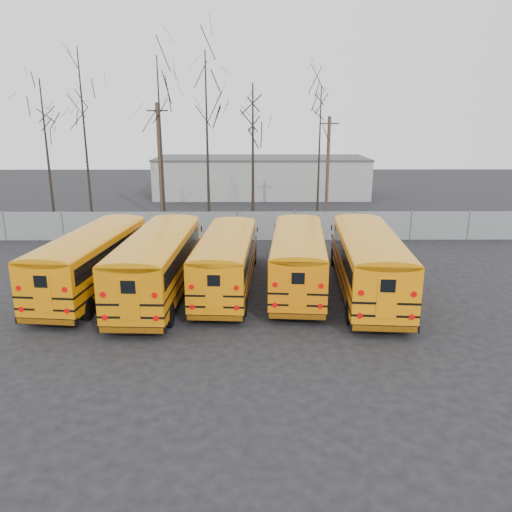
{
  "coord_description": "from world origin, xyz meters",
  "views": [
    {
      "loc": [
        1.08,
        -21.64,
        8.25
      ],
      "look_at": [
        1.24,
        2.13,
        1.6
      ],
      "focal_mm": 35.0,
      "sensor_mm": 36.0,
      "label": 1
    }
  ],
  "objects_px": {
    "bus_e": "(368,258)",
    "bus_c": "(227,257)",
    "bus_a": "(93,256)",
    "bus_d": "(298,254)",
    "utility_pole_right": "(328,169)",
    "utility_pole_left": "(160,161)",
    "bus_b": "(159,259)"
  },
  "relations": [
    {
      "from": "bus_b",
      "to": "bus_d",
      "type": "bearing_deg",
      "value": 11.42
    },
    {
      "from": "bus_c",
      "to": "bus_e",
      "type": "xyz_separation_m",
      "value": [
        6.71,
        -0.78,
        0.14
      ]
    },
    {
      "from": "bus_c",
      "to": "utility_pole_left",
      "type": "height_order",
      "value": "utility_pole_left"
    },
    {
      "from": "bus_b",
      "to": "utility_pole_left",
      "type": "xyz_separation_m",
      "value": [
        -3.04,
        18.15,
        2.94
      ]
    },
    {
      "from": "bus_a",
      "to": "bus_c",
      "type": "height_order",
      "value": "bus_a"
    },
    {
      "from": "utility_pole_right",
      "to": "bus_c",
      "type": "bearing_deg",
      "value": -113.27
    },
    {
      "from": "bus_e",
      "to": "bus_a",
      "type": "bearing_deg",
      "value": -178.14
    },
    {
      "from": "bus_d",
      "to": "utility_pole_left",
      "type": "distance_m",
      "value": 19.87
    },
    {
      "from": "bus_a",
      "to": "utility_pole_left",
      "type": "relative_size",
      "value": 1.19
    },
    {
      "from": "bus_b",
      "to": "utility_pole_right",
      "type": "relative_size",
      "value": 1.37
    },
    {
      "from": "bus_e",
      "to": "bus_d",
      "type": "bearing_deg",
      "value": 167.34
    },
    {
      "from": "bus_d",
      "to": "utility_pole_right",
      "type": "bearing_deg",
      "value": 82.28
    },
    {
      "from": "bus_e",
      "to": "bus_c",
      "type": "bearing_deg",
      "value": 177.9
    },
    {
      "from": "bus_a",
      "to": "bus_e",
      "type": "height_order",
      "value": "bus_e"
    },
    {
      "from": "utility_pole_left",
      "to": "bus_b",
      "type": "bearing_deg",
      "value": -81.46
    },
    {
      "from": "bus_b",
      "to": "utility_pole_left",
      "type": "relative_size",
      "value": 1.22
    },
    {
      "from": "bus_d",
      "to": "utility_pole_right",
      "type": "xyz_separation_m",
      "value": [
        3.75,
        16.51,
        2.51
      ]
    },
    {
      "from": "bus_b",
      "to": "utility_pole_left",
      "type": "bearing_deg",
      "value": 101.81
    },
    {
      "from": "bus_e",
      "to": "utility_pole_right",
      "type": "bearing_deg",
      "value": 92.83
    },
    {
      "from": "bus_a",
      "to": "utility_pole_left",
      "type": "xyz_separation_m",
      "value": [
        0.25,
        17.46,
        3.0
      ]
    },
    {
      "from": "bus_a",
      "to": "bus_e",
      "type": "distance_m",
      "value": 13.15
    },
    {
      "from": "bus_b",
      "to": "bus_c",
      "type": "relative_size",
      "value": 1.08
    },
    {
      "from": "utility_pole_left",
      "to": "utility_pole_right",
      "type": "bearing_deg",
      "value": -3.45
    },
    {
      "from": "bus_c",
      "to": "utility_pole_left",
      "type": "relative_size",
      "value": 1.13
    },
    {
      "from": "bus_d",
      "to": "bus_e",
      "type": "xyz_separation_m",
      "value": [
        3.21,
        -1.0,
        0.1
      ]
    },
    {
      "from": "utility_pole_left",
      "to": "bus_c",
      "type": "bearing_deg",
      "value": -71.31
    },
    {
      "from": "bus_c",
      "to": "utility_pole_right",
      "type": "relative_size",
      "value": 1.27
    },
    {
      "from": "bus_e",
      "to": "utility_pole_right",
      "type": "distance_m",
      "value": 17.68
    },
    {
      "from": "utility_pole_left",
      "to": "utility_pole_right",
      "type": "relative_size",
      "value": 1.13
    },
    {
      "from": "bus_d",
      "to": "utility_pole_right",
      "type": "relative_size",
      "value": 1.31
    },
    {
      "from": "bus_e",
      "to": "bus_b",
      "type": "bearing_deg",
      "value": -175.03
    },
    {
      "from": "utility_pole_right",
      "to": "utility_pole_left",
      "type": "bearing_deg",
      "value": 177.67
    }
  ]
}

